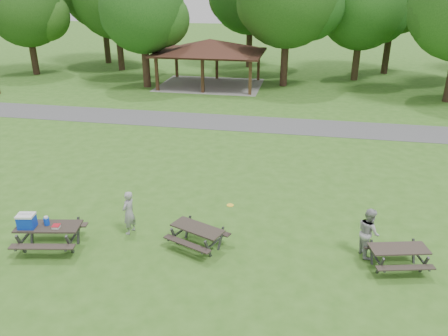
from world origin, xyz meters
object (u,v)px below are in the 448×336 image
(frisbee_catcher, at_px, (368,232))
(picnic_table_middle, at_px, (197,232))
(frisbee_thrower, at_px, (129,213))
(picnic_table_near, at_px, (42,227))

(frisbee_catcher, bearing_deg, picnic_table_middle, 77.94)
(frisbee_catcher, bearing_deg, frisbee_thrower, 72.95)
(frisbee_thrower, bearing_deg, frisbee_catcher, 106.33)
(picnic_table_middle, height_order, frisbee_catcher, frisbee_catcher)
(picnic_table_near, bearing_deg, picnic_table_middle, 12.17)
(picnic_table_near, height_order, frisbee_thrower, frisbee_thrower)
(picnic_table_middle, bearing_deg, frisbee_thrower, 170.77)
(picnic_table_near, xyz_separation_m, frisbee_thrower, (2.36, 1.46, -0.02))
(picnic_table_middle, distance_m, frisbee_thrower, 2.56)
(picnic_table_middle, height_order, frisbee_thrower, frisbee_thrower)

